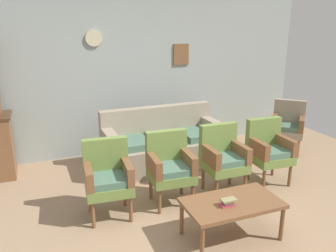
{
  "coord_description": "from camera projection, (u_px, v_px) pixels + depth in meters",
  "views": [
    {
      "loc": [
        -1.53,
        -2.97,
        2.18
      ],
      "look_at": [
        0.08,
        1.11,
        0.85
      ],
      "focal_mm": 36.53,
      "sensor_mm": 36.0,
      "label": 1
    }
  ],
  "objects": [
    {
      "name": "armchair_near_cabinet",
      "position": [
        170.0,
        165.0,
        4.21
      ],
      "size": [
        0.55,
        0.52,
        0.9
      ],
      "color": "olive",
      "rests_on": "ground"
    },
    {
      "name": "wingback_chair_by_fireplace",
      "position": [
        288.0,
        124.0,
        5.88
      ],
      "size": [
        0.71,
        0.71,
        0.9
      ],
      "color": "gray",
      "rests_on": "ground"
    },
    {
      "name": "wall_back_with_decor",
      "position": [
        131.0,
        74.0,
        5.77
      ],
      "size": [
        6.4,
        0.09,
        2.7
      ],
      "color": "#939E99",
      "rests_on": "ground"
    },
    {
      "name": "armchair_row_middle",
      "position": [
        223.0,
        156.0,
        4.49
      ],
      "size": [
        0.53,
        0.5,
        0.9
      ],
      "color": "olive",
      "rests_on": "ground"
    },
    {
      "name": "armchair_by_doorway",
      "position": [
        108.0,
        175.0,
        3.92
      ],
      "size": [
        0.56,
        0.53,
        0.9
      ],
      "color": "olive",
      "rests_on": "ground"
    },
    {
      "name": "armchair_near_couch_end",
      "position": [
        269.0,
        149.0,
        4.76
      ],
      "size": [
        0.54,
        0.51,
        0.9
      ],
      "color": "olive",
      "rests_on": "ground"
    },
    {
      "name": "book_stack_on_table",
      "position": [
        228.0,
        202.0,
        3.42
      ],
      "size": [
        0.16,
        0.09,
        0.07
      ],
      "color": "#DF455F",
      "rests_on": "coffee_table"
    },
    {
      "name": "ground_plane",
      "position": [
        198.0,
        226.0,
        3.81
      ],
      "size": [
        7.68,
        7.68,
        0.0
      ],
      "primitive_type": "plane",
      "color": "#997A5B"
    },
    {
      "name": "coffee_table",
      "position": [
        232.0,
        205.0,
        3.52
      ],
      "size": [
        1.0,
        0.56,
        0.42
      ],
      "color": "brown",
      "rests_on": "ground"
    },
    {
      "name": "floral_couch",
      "position": [
        163.0,
        146.0,
        5.37
      ],
      "size": [
        1.88,
        0.85,
        0.9
      ],
      "color": "gray",
      "rests_on": "ground"
    }
  ]
}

